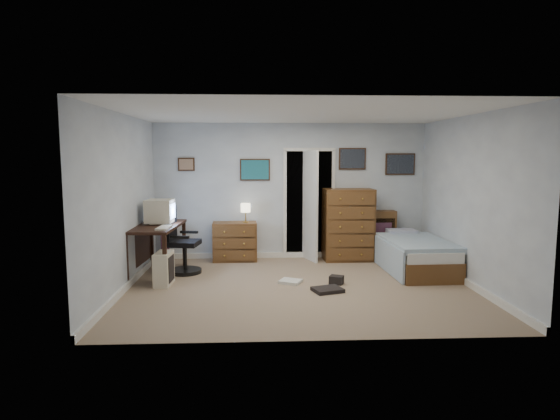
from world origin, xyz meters
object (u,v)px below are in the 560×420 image
object	(u,v)px
computer_desk	(151,237)
tall_dresser	(348,225)
bed	(414,254)
office_chair	(181,248)
low_dresser	(235,241)

from	to	relation	value
computer_desk	tall_dresser	distance (m)	3.48
computer_desk	bed	bearing A→B (deg)	4.51
office_chair	computer_desk	bearing A→B (deg)	-152.61
computer_desk	low_dresser	world-z (taller)	computer_desk
computer_desk	low_dresser	distance (m)	1.65
tall_dresser	bed	bearing A→B (deg)	-45.17
computer_desk	tall_dresser	world-z (taller)	tall_dresser
low_dresser	bed	xyz separation A→B (m)	(3.01, -0.90, -0.07)
tall_dresser	low_dresser	bearing A→B (deg)	177.24
computer_desk	tall_dresser	size ratio (longest dim) A/B	1.11
computer_desk	bed	xyz separation A→B (m)	(4.28, 0.10, -0.35)
office_chair	low_dresser	distance (m)	1.20
computer_desk	tall_dresser	xyz separation A→B (m)	(3.34, 0.98, 0.03)
low_dresser	bed	bearing A→B (deg)	-18.98
office_chair	low_dresser	xyz separation A→B (m)	(0.83, 0.86, -0.07)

